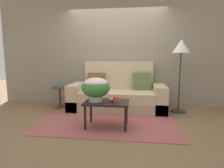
# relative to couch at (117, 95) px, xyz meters

# --- Properties ---
(ground_plane) EXTENTS (14.00, 14.00, 0.00)m
(ground_plane) POSITION_rel_couch_xyz_m (-0.07, -0.83, -0.34)
(ground_plane) COLOR brown
(wall_back) EXTENTS (6.40, 0.12, 2.94)m
(wall_back) POSITION_rel_couch_xyz_m (-0.07, 0.48, 1.13)
(wall_back) COLOR gray
(wall_back) RESTS_ON ground
(area_rug) EXTENTS (2.62, 1.81, 0.01)m
(area_rug) POSITION_rel_couch_xyz_m (-0.07, -0.89, -0.33)
(area_rug) COLOR #994C47
(area_rug) RESTS_ON ground
(couch) EXTENTS (2.28, 0.91, 1.17)m
(couch) POSITION_rel_couch_xyz_m (0.00, 0.00, 0.00)
(couch) COLOR tan
(couch) RESTS_ON ground
(coffee_table) EXTENTS (0.80, 0.53, 0.48)m
(coffee_table) POSITION_rel_couch_xyz_m (-0.07, -1.23, 0.08)
(coffee_table) COLOR black
(coffee_table) RESTS_ON ground
(side_table) EXTENTS (0.46, 0.46, 0.53)m
(side_table) POSITION_rel_couch_xyz_m (-1.46, -0.06, 0.03)
(side_table) COLOR #4C331E
(side_table) RESTS_ON ground
(floor_lamp) EXTENTS (0.40, 0.40, 1.67)m
(floor_lamp) POSITION_rel_couch_xyz_m (1.44, -0.08, 1.07)
(floor_lamp) COLOR #2D2823
(floor_lamp) RESTS_ON ground
(potted_plant) EXTENTS (0.51, 0.51, 0.43)m
(potted_plant) POSITION_rel_couch_xyz_m (-0.27, -1.24, 0.40)
(potted_plant) COLOR #B7B2A8
(potted_plant) RESTS_ON coffee_table
(coffee_mug) EXTENTS (0.14, 0.10, 0.10)m
(coffee_mug) POSITION_rel_couch_xyz_m (0.09, -1.26, 0.19)
(coffee_mug) COLOR red
(coffee_mug) RESTS_ON coffee_table
(snack_bowl) EXTENTS (0.14, 0.14, 0.07)m
(snack_bowl) POSITION_rel_couch_xyz_m (0.03, -1.19, 0.18)
(snack_bowl) COLOR silver
(snack_bowl) RESTS_ON coffee_table
(table_vase) EXTENTS (0.12, 0.12, 0.24)m
(table_vase) POSITION_rel_couch_xyz_m (-1.47, -0.05, 0.29)
(table_vase) COLOR slate
(table_vase) RESTS_ON side_table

